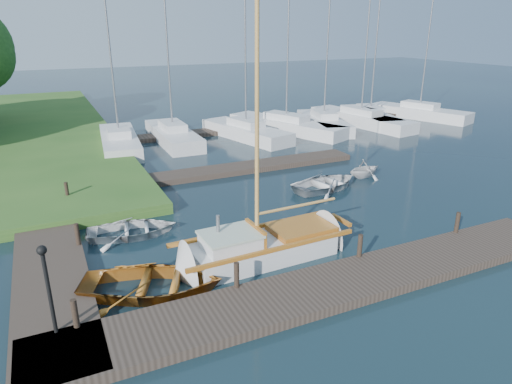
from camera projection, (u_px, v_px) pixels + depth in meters
name	position (u px, v px, depth m)	size (l,w,h in m)	color
ground	(256.00, 219.00, 19.17)	(160.00, 160.00, 0.00)	black
near_dock	(339.00, 284.00, 14.03)	(18.00, 2.20, 0.30)	#322820
left_dock	(47.00, 232.00, 17.61)	(2.20, 18.00, 0.30)	#322820
far_dock	(239.00, 168.00, 25.45)	(14.00, 1.60, 0.30)	#322820
pontoon	(283.00, 125.00, 36.73)	(30.00, 1.60, 0.30)	#322820
mooring_post_0	(75.00, 313.00, 11.67)	(0.16, 0.16, 0.80)	black
mooring_post_1	(237.00, 275.00, 13.48)	(0.16, 0.16, 0.80)	black
mooring_post_2	(360.00, 246.00, 15.29)	(0.16, 0.16, 0.80)	black
mooring_post_3	(457.00, 222.00, 17.10)	(0.16, 0.16, 0.80)	black
mooring_post_4	(77.00, 234.00, 16.12)	(0.16, 0.16, 0.80)	black
mooring_post_5	(67.00, 191.00, 20.37)	(0.16, 0.16, 0.80)	black
lamp_post	(47.00, 278.00, 11.07)	(0.24, 0.24, 2.44)	black
sailboat	(266.00, 248.00, 15.93)	(7.22, 2.24, 9.83)	silver
dinghy	(152.00, 280.00, 13.71)	(3.03, 4.24, 0.88)	brown
tender_a	(132.00, 227.00, 17.52)	(2.41, 3.38, 0.70)	silver
tender_c	(327.00, 181.00, 22.59)	(2.66, 3.72, 0.77)	silver
tender_d	(365.00, 167.00, 24.33)	(1.78, 2.06, 1.08)	silver
marina_boat_0	(119.00, 140.00, 30.03)	(2.99, 8.40, 11.94)	silver
marina_boat_1	(173.00, 134.00, 31.74)	(2.34, 8.19, 10.35)	silver
marina_boat_2	(246.00, 130.00, 32.76)	(4.09, 8.32, 12.20)	silver
marina_boat_3	(286.00, 124.00, 34.81)	(5.88, 10.00, 12.07)	silver
marina_boat_4	(324.00, 121.00, 35.81)	(4.05, 7.95, 11.64)	silver
marina_boat_5	(361.00, 118.00, 37.20)	(3.71, 10.05, 11.31)	silver
marina_boat_6	(370.00, 116.00, 38.10)	(4.04, 8.21, 10.35)	silver
marina_boat_7	(419.00, 112.00, 40.00)	(5.02, 8.88, 11.68)	silver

